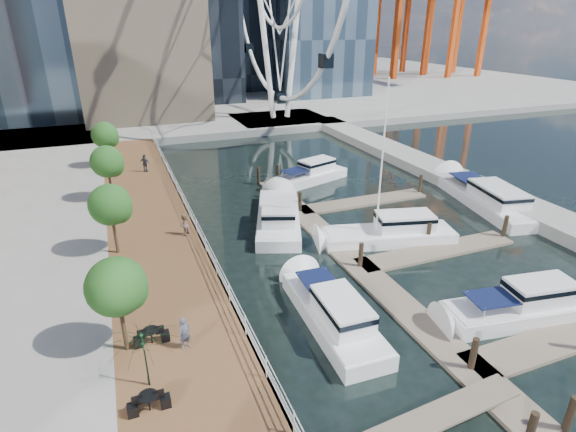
% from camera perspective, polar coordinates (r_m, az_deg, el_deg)
% --- Properties ---
extents(ground, '(520.00, 520.00, 0.00)m').
position_cam_1_polar(ground, '(22.71, 12.75, -17.33)').
color(ground, black).
rests_on(ground, ground).
extents(boardwalk, '(6.00, 60.00, 1.00)m').
position_cam_1_polar(boardwalk, '(32.12, -16.46, -3.71)').
color(boardwalk, brown).
rests_on(boardwalk, ground).
extents(seawall, '(0.25, 60.00, 1.00)m').
position_cam_1_polar(seawall, '(32.41, -11.21, -2.90)').
color(seawall, '#595954').
rests_on(seawall, ground).
extents(land_far, '(200.00, 114.00, 1.00)m').
position_cam_1_polar(land_far, '(117.15, -16.76, 15.52)').
color(land_far, gray).
rests_on(land_far, ground).
extents(breakwater, '(4.00, 60.00, 1.00)m').
position_cam_1_polar(breakwater, '(47.72, 19.76, 4.78)').
color(breakwater, gray).
rests_on(breakwater, ground).
extents(pier, '(14.00, 12.00, 1.00)m').
position_cam_1_polar(pier, '(71.66, -1.00, 12.01)').
color(pier, gray).
rests_on(pier, ground).
extents(railing, '(0.10, 60.00, 1.05)m').
position_cam_1_polar(railing, '(31.96, -11.52, -1.28)').
color(railing, white).
rests_on(railing, boardwalk).
extents(floating_docks, '(16.00, 34.00, 2.60)m').
position_cam_1_polar(floating_docks, '(33.30, 14.88, -2.54)').
color(floating_docks, '#6D6051').
rests_on(floating_docks, ground).
extents(port_cranes, '(40.00, 52.00, 38.00)m').
position_cam_1_polar(port_cranes, '(134.68, 15.55, 24.91)').
color(port_cranes, '#D84C14').
rests_on(port_cranes, ground).
extents(street_trees, '(2.60, 42.60, 4.60)m').
position_cam_1_polar(street_trees, '(29.68, -21.66, 1.32)').
color(street_trees, '#3F2B1C').
rests_on(street_trees, ground).
extents(yacht_foreground, '(9.38, 3.81, 2.15)m').
position_cam_1_polar(yacht_foreground, '(27.65, 27.16, -11.45)').
color(yacht_foreground, silver).
rests_on(yacht_foreground, ground).
extents(pedestrian_near, '(0.67, 0.55, 1.58)m').
position_cam_1_polar(pedestrian_near, '(21.30, -12.97, -14.29)').
color(pedestrian_near, '#464C5E').
rests_on(pedestrian_near, boardwalk).
extents(pedestrian_mid, '(0.93, 0.95, 1.55)m').
position_cam_1_polar(pedestrian_mid, '(31.78, -13.11, -1.08)').
color(pedestrian_mid, '#82655A').
rests_on(pedestrian_mid, boardwalk).
extents(pedestrian_far, '(1.07, 0.98, 1.76)m').
position_cam_1_polar(pedestrian_far, '(46.59, -17.71, 6.41)').
color(pedestrian_far, '#31383D').
rests_on(pedestrian_far, boardwalk).
extents(moored_yachts, '(24.61, 40.04, 11.50)m').
position_cam_1_polar(moored_yachts, '(33.90, 13.06, -2.79)').
color(moored_yachts, white).
rests_on(moored_yachts, ground).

